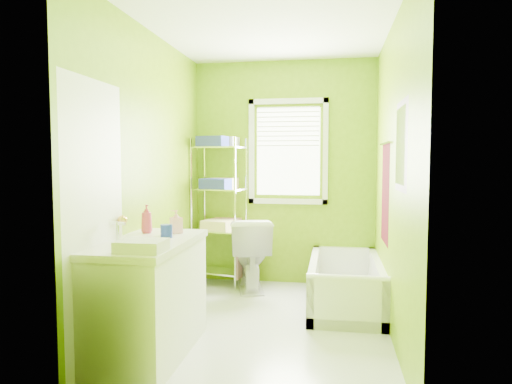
% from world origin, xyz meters
% --- Properties ---
extents(ground, '(2.90, 2.90, 0.00)m').
position_xyz_m(ground, '(0.00, 0.00, 0.00)').
color(ground, silver).
rests_on(ground, ground).
extents(room_envelope, '(2.14, 2.94, 2.62)m').
position_xyz_m(room_envelope, '(0.00, 0.00, 1.55)').
color(room_envelope, '#699307').
rests_on(room_envelope, ground).
extents(window, '(0.92, 0.05, 1.22)m').
position_xyz_m(window, '(0.05, 1.42, 1.61)').
color(window, white).
rests_on(window, ground).
extents(door, '(0.09, 0.80, 2.00)m').
position_xyz_m(door, '(-1.04, -1.00, 1.00)').
color(door, white).
rests_on(door, ground).
extents(right_wall_decor, '(0.04, 1.48, 1.17)m').
position_xyz_m(right_wall_decor, '(1.04, -0.02, 1.32)').
color(right_wall_decor, '#48080F').
rests_on(right_wall_decor, ground).
extents(bathtub, '(0.70, 1.49, 0.48)m').
position_xyz_m(bathtub, '(0.70, 0.67, 0.15)').
color(bathtub, white).
rests_on(bathtub, ground).
extents(toilet, '(0.64, 0.88, 0.81)m').
position_xyz_m(toilet, '(-0.35, 1.12, 0.41)').
color(toilet, white).
rests_on(toilet, ground).
extents(vanity, '(0.59, 1.15, 1.09)m').
position_xyz_m(vanity, '(-0.77, -0.75, 0.46)').
color(vanity, white).
rests_on(vanity, ground).
extents(wire_shelf_unit, '(0.63, 0.51, 1.72)m').
position_xyz_m(wire_shelf_unit, '(-0.71, 1.23, 1.05)').
color(wire_shelf_unit, silver).
rests_on(wire_shelf_unit, ground).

